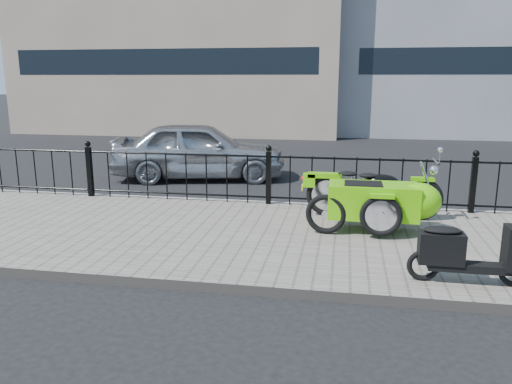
% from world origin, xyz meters
% --- Properties ---
extents(ground, '(120.00, 120.00, 0.00)m').
position_xyz_m(ground, '(0.00, 0.00, 0.00)').
color(ground, black).
rests_on(ground, ground).
extents(sidewalk, '(30.00, 3.80, 0.12)m').
position_xyz_m(sidewalk, '(0.00, -0.50, 0.06)').
color(sidewalk, '#676057').
rests_on(sidewalk, ground).
extents(curb, '(30.00, 0.10, 0.12)m').
position_xyz_m(curb, '(0.00, 1.44, 0.06)').
color(curb, gray).
rests_on(curb, ground).
extents(iron_fence, '(14.11, 0.11, 1.08)m').
position_xyz_m(iron_fence, '(0.00, 1.30, 0.59)').
color(iron_fence, black).
rests_on(iron_fence, sidewalk).
extents(motorcycle_sidecar, '(2.28, 1.48, 0.98)m').
position_xyz_m(motorcycle_sidecar, '(1.96, 0.06, 0.59)').
color(motorcycle_sidecar, black).
rests_on(motorcycle_sidecar, sidewalk).
extents(scooter, '(1.34, 0.39, 0.91)m').
position_xyz_m(scooter, '(2.66, -1.90, 0.47)').
color(scooter, black).
rests_on(scooter, sidewalk).
extents(spare_tire, '(0.60, 0.14, 0.60)m').
position_xyz_m(spare_tire, '(1.10, -0.34, 0.42)').
color(spare_tire, black).
rests_on(spare_tire, sidewalk).
extents(sedan_car, '(4.30, 2.45, 1.38)m').
position_xyz_m(sedan_car, '(-2.08, 3.91, 0.69)').
color(sedan_car, '#A6A8AD').
rests_on(sedan_car, ground).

